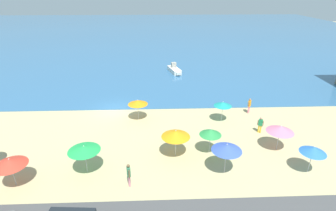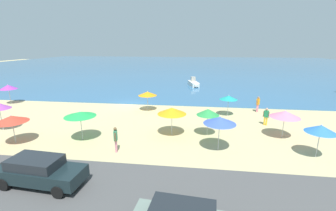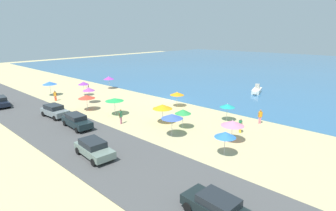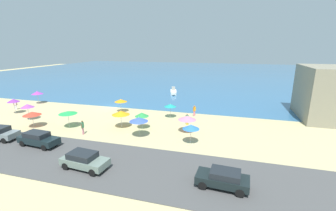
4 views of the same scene
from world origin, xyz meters
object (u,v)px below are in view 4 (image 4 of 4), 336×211
beach_umbrella_0 (32,113)px  beach_umbrella_1 (68,112)px  beach_umbrella_7 (139,119)px  beach_umbrella_9 (27,106)px  bather_2 (15,104)px  parked_car_4 (84,160)px  beach_umbrella_5 (170,105)px  beach_umbrella_2 (191,127)px  bather_3 (187,119)px  parked_car_2 (38,139)px  beach_umbrella_10 (121,113)px  bather_4 (194,110)px  beach_umbrella_8 (142,114)px  beach_umbrella_3 (121,101)px  beach_umbrella_6 (37,93)px  beach_umbrella_11 (187,118)px  bather_0 (83,127)px  parked_car_0 (223,178)px  beach_umbrella_12 (13,100)px  skiff_nearshore (173,92)px

beach_umbrella_0 → beach_umbrella_1: beach_umbrella_1 is taller
beach_umbrella_7 → beach_umbrella_9: beach_umbrella_7 is taller
bather_2 → parked_car_4: 26.74m
beach_umbrella_5 → beach_umbrella_2: bearing=-61.0°
beach_umbrella_7 → bather_3: bearing=50.4°
beach_umbrella_0 → parked_car_2: 7.16m
beach_umbrella_10 → bather_2: size_ratio=1.47×
beach_umbrella_0 → parked_car_4: bearing=-29.0°
parked_car_2 → parked_car_4: 8.13m
beach_umbrella_1 → bather_4: size_ratio=1.35×
bather_4 → beach_umbrella_8: bearing=-127.8°
beach_umbrella_9 → bather_2: bearing=150.9°
beach_umbrella_2 → beach_umbrella_3: size_ratio=1.03×
beach_umbrella_6 → beach_umbrella_9: bearing=-51.6°
bather_3 → parked_car_4: 15.19m
beach_umbrella_5 → beach_umbrella_11: 6.35m
beach_umbrella_11 → bather_0: beach_umbrella_11 is taller
beach_umbrella_0 → beach_umbrella_2: (21.20, 0.56, 0.06)m
beach_umbrella_10 → bather_3: size_ratio=1.47×
beach_umbrella_6 → bather_4: bearing=0.4°
parked_car_4 → beach_umbrella_8: bearing=83.7°
bather_0 → bather_3: (11.66, 6.86, -0.10)m
beach_umbrella_5 → parked_car_0: size_ratio=0.54×
beach_umbrella_5 → bather_3: beach_umbrella_5 is taller
beach_umbrella_9 → bather_4: size_ratio=1.43×
beach_umbrella_8 → bather_4: size_ratio=1.32×
beach_umbrella_0 → beach_umbrella_7: size_ratio=0.91×
bather_3 → parked_car_0: 14.29m
parked_car_2 → beach_umbrella_6: bearing=135.0°
beach_umbrella_9 → bather_4: 24.58m
beach_umbrella_0 → beach_umbrella_11: beach_umbrella_11 is taller
beach_umbrella_7 → bather_0: beach_umbrella_7 is taller
beach_umbrella_5 → beach_umbrella_10: bearing=-131.2°
beach_umbrella_11 → parked_car_0: (4.84, -10.49, -1.12)m
beach_umbrella_8 → bather_2: (-24.33, 2.77, -1.06)m
beach_umbrella_10 → parked_car_4: 10.50m
beach_umbrella_3 → parked_car_4: 17.73m
beach_umbrella_5 → beach_umbrella_8: size_ratio=0.96×
parked_car_0 → beach_umbrella_9: bearing=162.2°
beach_umbrella_9 → parked_car_2: (8.52, -6.82, -1.30)m
bather_4 → parked_car_2: bather_4 is taller
beach_umbrella_0 → beach_umbrella_6: size_ratio=0.93×
beach_umbrella_7 → parked_car_2: size_ratio=0.54×
beach_umbrella_0 → bather_2: size_ratio=1.39×
beach_umbrella_12 → skiff_nearshore: bearing=46.1°
beach_umbrella_5 → beach_umbrella_12: 25.06m
beach_umbrella_2 → beach_umbrella_7: beach_umbrella_7 is taller
beach_umbrella_8 → bather_3: beach_umbrella_8 is taller
beach_umbrella_0 → beach_umbrella_3: size_ratio=1.02×
beach_umbrella_12 → bather_2: size_ratio=1.52×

